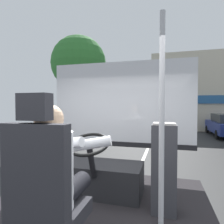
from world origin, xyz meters
TOP-DOWN VIEW (x-y plane):
  - ground at (0.00, 8.80)m, footprint 18.00×44.00m
  - driver_seat at (-0.07, -0.50)m, footprint 0.48×0.48m
  - bus_driver at (-0.07, -0.38)m, footprint 0.80×0.58m
  - steering_console at (-0.07, 0.76)m, footprint 1.10×0.95m
  - handrail_pole at (0.73, -0.09)m, footprint 0.04×0.04m
  - fare_box at (0.75, 0.49)m, footprint 0.27×0.23m
  - windshield_panel at (0.00, 1.62)m, footprint 2.50×0.08m
  - street_tree at (-3.51, 7.44)m, footprint 2.76×2.76m
  - parked_car_white at (4.59, 17.58)m, footprint 1.88×3.87m
  - parked_car_silver at (4.27, 23.53)m, footprint 2.04×4.18m

SIDE VIEW (x-z plane):
  - ground at x=0.00m, z-range -0.05..0.00m
  - parked_car_white at x=4.59m, z-range 0.02..1.30m
  - parked_car_silver at x=4.27m, z-range 0.02..1.43m
  - steering_console at x=-0.07m, z-range 0.55..1.41m
  - fare_box at x=0.75m, z-range 0.76..1.75m
  - driver_seat at x=-0.07m, z-range 0.65..1.92m
  - bus_driver at x=-0.07m, z-range 1.06..1.85m
  - handrail_pole at x=0.73m, z-range 0.76..2.70m
  - windshield_panel at x=0.00m, z-range 1.06..2.54m
  - street_tree at x=-3.51m, z-range 1.32..6.78m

